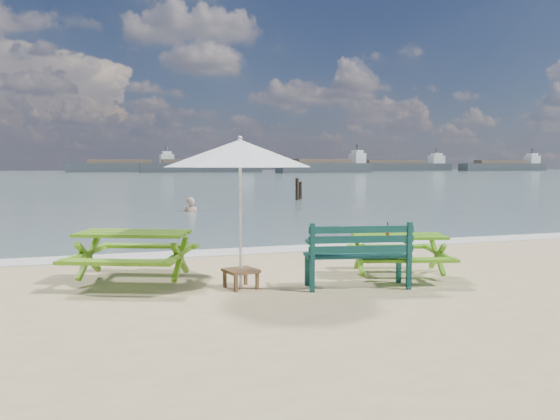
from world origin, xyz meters
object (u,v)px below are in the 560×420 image
object	(u,v)px
picnic_table_left	(134,258)
side_table	(241,278)
park_bench	(357,268)
picnic_table_right	(398,257)
patio_umbrella	(240,153)
swimmer	(191,221)
beer_bottle	(387,231)

from	to	relation	value
picnic_table_left	side_table	distance (m)	1.76
picnic_table_left	park_bench	size ratio (longest dim) A/B	1.45
picnic_table_left	picnic_table_right	size ratio (longest dim) A/B	1.19
patio_umbrella	picnic_table_right	bearing A→B (deg)	0.26
picnic_table_right	side_table	xyz separation A→B (m)	(-2.64, -0.01, -0.19)
swimmer	patio_umbrella	bearing A→B (deg)	-95.11
picnic_table_right	park_bench	bearing A→B (deg)	-154.20
picnic_table_left	picnic_table_right	distance (m)	4.23
picnic_table_left	park_bench	world-z (taller)	park_bench
patio_umbrella	picnic_table_left	bearing A→B (deg)	149.30
beer_bottle	swimmer	xyz separation A→B (m)	(-1.16, 13.68, -1.14)
picnic_table_right	patio_umbrella	bearing A→B (deg)	-179.74
picnic_table_left	park_bench	distance (m)	3.45
picnic_table_left	patio_umbrella	xyz separation A→B (m)	(1.50, -0.89, 1.61)
park_bench	picnic_table_right	bearing A→B (deg)	25.80
picnic_table_right	side_table	world-z (taller)	picnic_table_right
side_table	patio_umbrella	size ratio (longest dim) A/B	0.20
park_bench	side_table	distance (m)	1.74
park_bench	patio_umbrella	bearing A→B (deg)	164.85
picnic_table_right	beer_bottle	distance (m)	0.53
side_table	swimmer	distance (m)	13.64
beer_bottle	picnic_table_right	bearing A→B (deg)	23.42
picnic_table_right	beer_bottle	size ratio (longest dim) A/B	8.51
picnic_table_right	side_table	distance (m)	2.65
picnic_table_left	patio_umbrella	world-z (taller)	patio_umbrella
side_table	swimmer	size ratio (longest dim) A/B	0.29
picnic_table_left	side_table	bearing A→B (deg)	-30.70
picnic_table_left	picnic_table_right	bearing A→B (deg)	-11.95
picnic_table_right	park_bench	xyz separation A→B (m)	(-0.96, -0.47, -0.04)
park_bench	swimmer	xyz separation A→B (m)	(-0.46, 14.03, -0.66)
patio_umbrella	beer_bottle	size ratio (longest dim) A/B	11.75
picnic_table_right	beer_bottle	bearing A→B (deg)	-156.58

